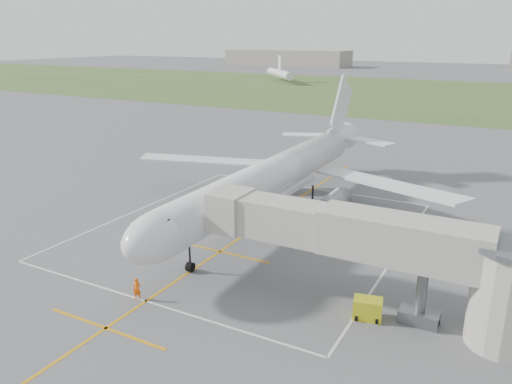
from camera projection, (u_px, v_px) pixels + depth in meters
The scene contains 11 objects.
ground at pixel (271, 217), 53.01m from camera, with size 700.00×700.00×0.00m, color #525154.
grass_strip at pixel (452, 96), 162.00m from camera, with size 700.00×120.00×0.02m, color #3D5A27.
apron_markings at pixel (243, 236), 48.13m from camera, with size 28.20×60.00×0.01m.
airliner at pixel (274, 176), 52.33m from camera, with size 38.93×46.75×13.52m.
jet_bridge at pixel (390, 252), 33.11m from camera, with size 23.40×5.00×7.20m.
gpu_unit at pixel (368, 309), 33.87m from camera, with size 2.15×1.71×1.44m.
baggage_cart at pixel (144, 231), 47.21m from camera, with size 2.58×1.88×1.62m.
ramp_worker_nose at pixel (137, 289), 36.28m from camera, with size 0.60×0.40×1.66m, color #FF5B08.
ramp_worker_wing at pixel (218, 192), 58.67m from camera, with size 0.89×0.69×1.83m, color orange.
distant_hangars at pixel (458, 61), 281.17m from camera, with size 345.00×49.00×12.00m.
distant_aircraft at pixel (498, 77), 191.16m from camera, with size 190.54×68.17×8.85m.
Camera 1 is at (22.44, -44.48, 18.40)m, focal length 35.00 mm.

